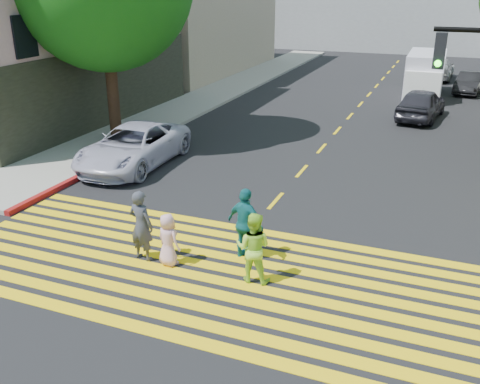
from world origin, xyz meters
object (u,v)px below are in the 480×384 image
Objects in this scene: pedestrian_man at (141,226)px; dark_car_parked at (470,83)px; pedestrian_woman at (253,248)px; white_van at (425,76)px; pedestrian_child at (168,240)px; pedestrian_extra at (246,224)px; dark_car_near at (421,104)px; silver_car at (438,68)px; white_sedan at (133,146)px.

dark_car_parked is at bearing -98.69° from pedestrian_man.
pedestrian_woman is 23.17m from white_van.
pedestrian_extra is at bearing -129.47° from pedestrian_child.
pedestrian_man is 26.37m from dark_car_parked.
dark_car_parked is at bearing -98.61° from dark_car_near.
pedestrian_woman is at bearing 89.88° from dark_car_near.
silver_car is at bearing -92.46° from pedestrian_man.
pedestrian_extra is (-0.54, 0.93, 0.08)m from pedestrian_woman.
white_sedan is at bearing -112.02° from dark_car_parked.
pedestrian_child is 1.89m from pedestrian_extra.
pedestrian_man is at bearing -57.83° from white_sedan.
white_sedan is at bearing 58.44° from dark_car_near.
white_sedan is 0.99× the size of white_van.
pedestrian_man reaches higher than pedestrian_child.
silver_car reaches higher than dark_car_parked.
silver_car is at bearing 122.36° from dark_car_parked.
white_van reaches higher than dark_car_parked.
dark_car_parked is at bearing -82.10° from pedestrian_extra.
pedestrian_child is (-2.14, -0.05, -0.18)m from pedestrian_woman.
pedestrian_child is at bearing 83.45° from silver_car.
pedestrian_child is at bearing -53.41° from white_sedan.
dark_car_near is 12.59m from silver_car.
dark_car_near is (4.43, 17.46, 0.10)m from pedestrian_child.
pedestrian_extra is 0.48× the size of dark_car_parked.
dark_car_parked is (6.69, 25.31, -0.02)m from pedestrian_child.
pedestrian_extra is at bearing 87.62° from dark_car_near.
white_sedan is 25.76m from silver_car.
pedestrian_woman is 1.27× the size of pedestrian_child.
white_sedan is 1.20× the size of dark_car_near.
white_sedan is 1.39× the size of dark_car_parked.
pedestrian_extra is 0.34× the size of white_sedan.
pedestrian_woman is at bearing -159.72° from pedestrian_child.
pedestrian_woman reaches higher than dark_car_near.
dark_car_parked is (5.09, 24.34, -0.28)m from pedestrian_extra.
pedestrian_extra is at bearing -97.62° from white_van.
pedestrian_man is 0.34× the size of white_sedan.
pedestrian_man is at bearing -3.94° from pedestrian_woman.
pedestrian_man reaches higher than white_sedan.
white_van is (4.89, 23.12, 0.30)m from pedestrian_man.
pedestrian_extra reaches higher than dark_car_near.
pedestrian_man is 1.37× the size of pedestrian_child.
dark_car_near is at bearing 49.39° from white_sedan.
white_van is (-0.45, -6.92, 0.48)m from silver_car.
pedestrian_man reaches higher than dark_car_parked.
white_sedan is 22.41m from dark_car_parked.
pedestrian_extra is 8.16m from white_sedan.
dark_car_near is 1.16× the size of dark_car_parked.
pedestrian_woman is 0.31× the size of white_sedan.
silver_car is at bearing 66.94° from white_sedan.
dark_car_parked is at bearing 40.02° from white_van.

